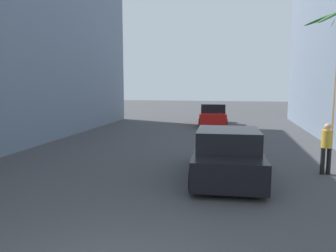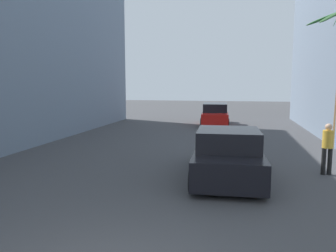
{
  "view_description": "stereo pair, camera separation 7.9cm",
  "coord_description": "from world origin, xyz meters",
  "px_view_note": "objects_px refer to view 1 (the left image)",
  "views": [
    {
      "loc": [
        1.83,
        -3.67,
        2.91
      ],
      "look_at": [
        0.0,
        5.3,
        1.74
      ],
      "focal_mm": 35.0,
      "sensor_mm": 36.0,
      "label": 1
    },
    {
      "loc": [
        1.9,
        -3.65,
        2.91
      ],
      "look_at": [
        0.0,
        5.3,
        1.74
      ],
      "focal_mm": 35.0,
      "sensor_mm": 36.0,
      "label": 2
    }
  ],
  "objects_px": {
    "traffic_light_mast": "(23,30)",
    "car_far": "(213,115)",
    "car_lead": "(227,155)",
    "pedestrian_mid_right": "(327,145)"
  },
  "relations": [
    {
      "from": "traffic_light_mast",
      "to": "car_far",
      "type": "distance_m",
      "value": 15.97
    },
    {
      "from": "car_lead",
      "to": "pedestrian_mid_right",
      "type": "distance_m",
      "value": 3.29
    },
    {
      "from": "traffic_light_mast",
      "to": "pedestrian_mid_right",
      "type": "distance_m",
      "value": 10.12
    },
    {
      "from": "traffic_light_mast",
      "to": "car_far",
      "type": "xyz_separation_m",
      "value": [
        4.76,
        14.76,
        -3.79
      ]
    },
    {
      "from": "car_lead",
      "to": "car_far",
      "type": "distance_m",
      "value": 13.58
    },
    {
      "from": "car_lead",
      "to": "car_far",
      "type": "height_order",
      "value": "same"
    },
    {
      "from": "pedestrian_mid_right",
      "to": "car_lead",
      "type": "bearing_deg",
      "value": -162.44
    },
    {
      "from": "car_far",
      "to": "pedestrian_mid_right",
      "type": "height_order",
      "value": "pedestrian_mid_right"
    },
    {
      "from": "traffic_light_mast",
      "to": "car_lead",
      "type": "relative_size",
      "value": 1.37
    },
    {
      "from": "traffic_light_mast",
      "to": "car_lead",
      "type": "xyz_separation_m",
      "value": [
        6.08,
        1.25,
        -3.82
      ]
    }
  ]
}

